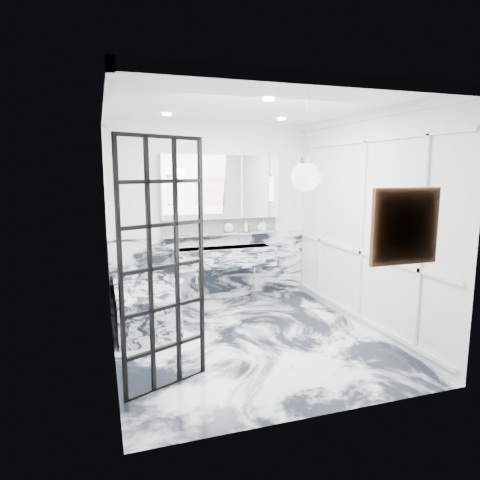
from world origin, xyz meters
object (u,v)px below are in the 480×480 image
object	(u,v)px
trough_sink	(225,257)
mirror_cabinet	(221,187)
crittall_door	(164,267)
bathtub	(144,305)

from	to	relation	value
trough_sink	mirror_cabinet	xyz separation A→B (m)	(-0.00, 0.17, 1.09)
mirror_cabinet	trough_sink	bearing A→B (deg)	-90.00
trough_sink	mirror_cabinet	size ratio (longest dim) A/B	0.84
trough_sink	crittall_door	bearing A→B (deg)	-118.05
mirror_cabinet	bathtub	size ratio (longest dim) A/B	1.15
trough_sink	bathtub	xyz separation A→B (m)	(-1.33, -0.66, -0.45)
mirror_cabinet	bathtub	distance (m)	2.20
crittall_door	bathtub	world-z (taller)	crittall_door
crittall_door	mirror_cabinet	size ratio (longest dim) A/B	1.25
crittall_door	trough_sink	xyz separation A→B (m)	(1.29, 2.42, -0.45)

